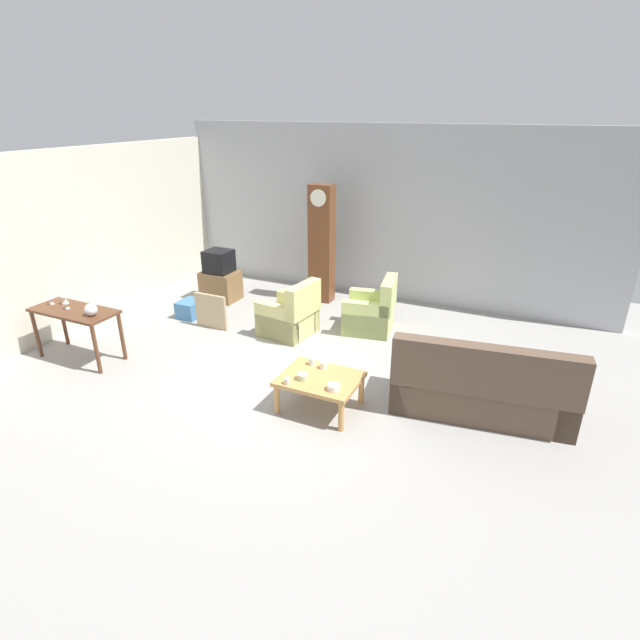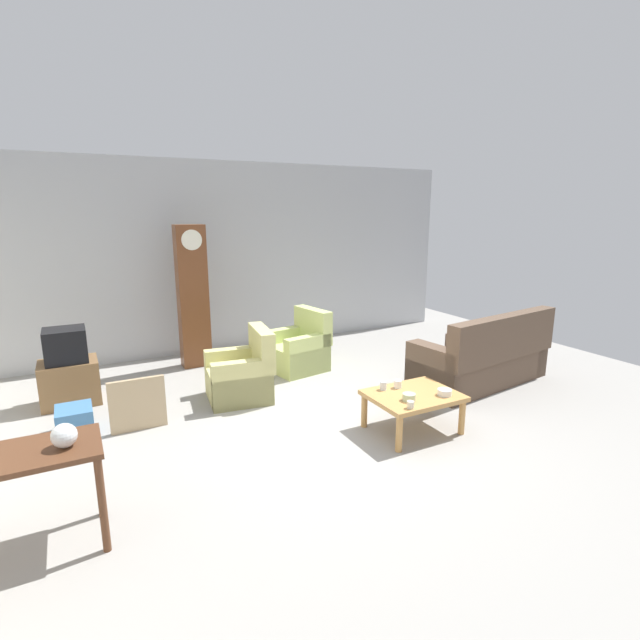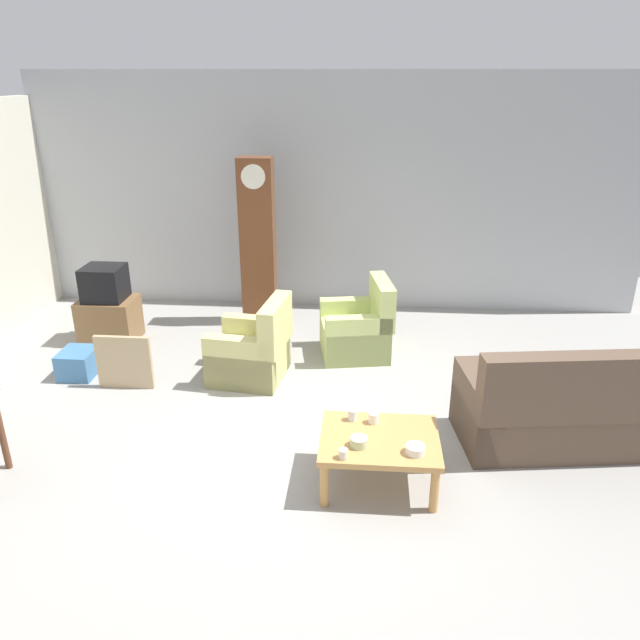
{
  "view_description": "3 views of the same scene",
  "coord_description": "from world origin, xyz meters",
  "px_view_note": "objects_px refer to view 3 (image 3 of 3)",
  "views": [
    {
      "loc": [
        2.84,
        -5.38,
        3.46
      ],
      "look_at": [
        0.3,
        0.02,
        0.9
      ],
      "focal_mm": 27.94,
      "sensor_mm": 36.0,
      "label": 1
    },
    {
      "loc": [
        -2.61,
        -4.5,
        2.41
      ],
      "look_at": [
        -0.02,
        0.44,
        1.12
      ],
      "focal_mm": 26.86,
      "sensor_mm": 36.0,
      "label": 2
    },
    {
      "loc": [
        0.45,
        -4.79,
        3.16
      ],
      "look_at": [
        0.02,
        0.46,
        1.01
      ],
      "focal_mm": 34.05,
      "sensor_mm": 36.0,
      "label": 3
    }
  ],
  "objects_px": {
    "grandfather_clock": "(258,243)",
    "bowl_shallow_green": "(359,442)",
    "tv_crt": "(104,283)",
    "storage_box_blue": "(79,363)",
    "cup_blue_rimmed": "(352,415)",
    "cup_white_porcelain": "(374,418)",
    "tv_stand_cabinet": "(110,320)",
    "coffee_table_wood": "(379,444)",
    "armchair_olive_far": "(358,330)",
    "cup_cream_tall": "(343,454)",
    "armchair_olive_near": "(253,352)",
    "bowl_white_stacked": "(415,449)",
    "framed_picture_leaning": "(124,362)",
    "couch_floral": "(580,409)"
  },
  "relations": [
    {
      "from": "cup_blue_rimmed",
      "to": "tv_crt",
      "type": "bearing_deg",
      "value": 142.65
    },
    {
      "from": "armchair_olive_near",
      "to": "tv_stand_cabinet",
      "type": "bearing_deg",
      "value": 156.61
    },
    {
      "from": "cup_cream_tall",
      "to": "grandfather_clock",
      "type": "bearing_deg",
      "value": 109.1
    },
    {
      "from": "grandfather_clock",
      "to": "cup_blue_rimmed",
      "type": "relative_size",
      "value": 22.99
    },
    {
      "from": "coffee_table_wood",
      "to": "grandfather_clock",
      "type": "bearing_deg",
      "value": 114.66
    },
    {
      "from": "grandfather_clock",
      "to": "bowl_shallow_green",
      "type": "relative_size",
      "value": 15.59
    },
    {
      "from": "couch_floral",
      "to": "framed_picture_leaning",
      "type": "height_order",
      "value": "couch_floral"
    },
    {
      "from": "framed_picture_leaning",
      "to": "cup_cream_tall",
      "type": "distance_m",
      "value": 2.98
    },
    {
      "from": "framed_picture_leaning",
      "to": "bowl_white_stacked",
      "type": "relative_size",
      "value": 3.88
    },
    {
      "from": "tv_crt",
      "to": "storage_box_blue",
      "type": "bearing_deg",
      "value": -88.64
    },
    {
      "from": "grandfather_clock",
      "to": "armchair_olive_near",
      "type": "bearing_deg",
      "value": -83.03
    },
    {
      "from": "tv_stand_cabinet",
      "to": "cup_white_porcelain",
      "type": "distance_m",
      "value": 4.09
    },
    {
      "from": "cup_white_porcelain",
      "to": "bowl_shallow_green",
      "type": "xyz_separation_m",
      "value": [
        -0.12,
        -0.35,
        -0.01
      ]
    },
    {
      "from": "grandfather_clock",
      "to": "cup_white_porcelain",
      "type": "xyz_separation_m",
      "value": [
        1.52,
        -3.21,
        -0.62
      ]
    },
    {
      "from": "cup_white_porcelain",
      "to": "storage_box_blue",
      "type": "bearing_deg",
      "value": 156.19
    },
    {
      "from": "coffee_table_wood",
      "to": "cup_white_porcelain",
      "type": "height_order",
      "value": "cup_white_porcelain"
    },
    {
      "from": "armchair_olive_near",
      "to": "cup_blue_rimmed",
      "type": "bearing_deg",
      "value": -53.21
    },
    {
      "from": "cup_cream_tall",
      "to": "bowl_white_stacked",
      "type": "relative_size",
      "value": 0.49
    },
    {
      "from": "cup_white_porcelain",
      "to": "coffee_table_wood",
      "type": "bearing_deg",
      "value": -77.1
    },
    {
      "from": "coffee_table_wood",
      "to": "tv_crt",
      "type": "height_order",
      "value": "tv_crt"
    },
    {
      "from": "grandfather_clock",
      "to": "framed_picture_leaning",
      "type": "xyz_separation_m",
      "value": [
        -1.12,
        -1.99,
        -0.8
      ]
    },
    {
      "from": "framed_picture_leaning",
      "to": "cup_white_porcelain",
      "type": "height_order",
      "value": "framed_picture_leaning"
    },
    {
      "from": "tv_stand_cabinet",
      "to": "framed_picture_leaning",
      "type": "distance_m",
      "value": 1.37
    },
    {
      "from": "couch_floral",
      "to": "cup_blue_rimmed",
      "type": "relative_size",
      "value": 23.07
    },
    {
      "from": "couch_floral",
      "to": "cup_blue_rimmed",
      "type": "xyz_separation_m",
      "value": [
        -2.04,
        -0.48,
        0.13
      ]
    },
    {
      "from": "armchair_olive_far",
      "to": "cup_white_porcelain",
      "type": "distance_m",
      "value": 2.28
    },
    {
      "from": "tv_stand_cabinet",
      "to": "bowl_shallow_green",
      "type": "relative_size",
      "value": 4.84
    },
    {
      "from": "armchair_olive_far",
      "to": "bowl_white_stacked",
      "type": "relative_size",
      "value": 5.95
    },
    {
      "from": "armchair_olive_far",
      "to": "grandfather_clock",
      "type": "bearing_deg",
      "value": 145.19
    },
    {
      "from": "cup_blue_rimmed",
      "to": "armchair_olive_near",
      "type": "bearing_deg",
      "value": 126.79
    },
    {
      "from": "bowl_shallow_green",
      "to": "armchair_olive_far",
      "type": "bearing_deg",
      "value": 91.22
    },
    {
      "from": "cup_white_porcelain",
      "to": "bowl_shallow_green",
      "type": "height_order",
      "value": "cup_white_porcelain"
    },
    {
      "from": "coffee_table_wood",
      "to": "storage_box_blue",
      "type": "bearing_deg",
      "value": 153.44
    },
    {
      "from": "armchair_olive_near",
      "to": "tv_stand_cabinet",
      "type": "xyz_separation_m",
      "value": [
        -1.98,
        0.86,
        -0.03
      ]
    },
    {
      "from": "tv_stand_cabinet",
      "to": "cup_cream_tall",
      "type": "relative_size",
      "value": 8.91
    },
    {
      "from": "couch_floral",
      "to": "storage_box_blue",
      "type": "xyz_separation_m",
      "value": [
        -5.14,
        0.94,
        -0.21
      ]
    },
    {
      "from": "armchair_olive_far",
      "to": "grandfather_clock",
      "type": "xyz_separation_m",
      "value": [
        -1.35,
        0.94,
        0.8
      ]
    },
    {
      "from": "cup_blue_rimmed",
      "to": "cup_white_porcelain",
      "type": "bearing_deg",
      "value": -9.41
    },
    {
      "from": "coffee_table_wood",
      "to": "cup_blue_rimmed",
      "type": "distance_m",
      "value": 0.35
    },
    {
      "from": "storage_box_blue",
      "to": "bowl_shallow_green",
      "type": "bearing_deg",
      "value": -29.62
    },
    {
      "from": "cup_blue_rimmed",
      "to": "grandfather_clock",
      "type": "bearing_deg",
      "value": 112.92
    },
    {
      "from": "armchair_olive_near",
      "to": "framed_picture_leaning",
      "type": "relative_size",
      "value": 1.53
    },
    {
      "from": "cup_blue_rimmed",
      "to": "cup_cream_tall",
      "type": "bearing_deg",
      "value": -95.36
    },
    {
      "from": "couch_floral",
      "to": "bowl_white_stacked",
      "type": "bearing_deg",
      "value": -149.13
    },
    {
      "from": "storage_box_blue",
      "to": "framed_picture_leaning",
      "type": "bearing_deg",
      "value": -20.18
    },
    {
      "from": "armchair_olive_near",
      "to": "coffee_table_wood",
      "type": "distance_m",
      "value": 2.24
    },
    {
      "from": "cup_cream_tall",
      "to": "armchair_olive_far",
      "type": "bearing_deg",
      "value": 88.78
    },
    {
      "from": "tv_crt",
      "to": "armchair_olive_near",
      "type": "bearing_deg",
      "value": -23.39
    },
    {
      "from": "coffee_table_wood",
      "to": "framed_picture_leaning",
      "type": "xyz_separation_m",
      "value": [
        -2.69,
        1.43,
        -0.07
      ]
    },
    {
      "from": "armchair_olive_far",
      "to": "cup_cream_tall",
      "type": "relative_size",
      "value": 12.06
    }
  ]
}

